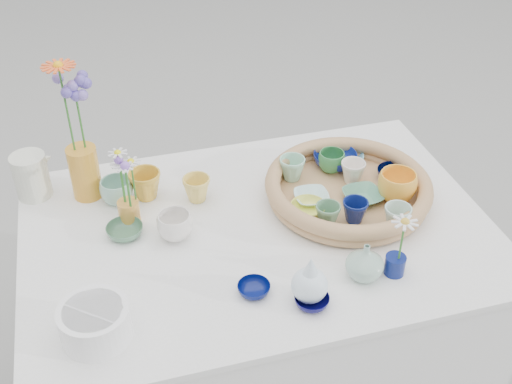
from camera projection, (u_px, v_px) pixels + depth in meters
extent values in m
imported|color=navy|center=(335.00, 160.00, 1.94)|extent=(0.16, 0.16, 0.04)
imported|color=black|center=(393.00, 174.00, 1.89)|extent=(0.11, 0.11, 0.03)
imported|color=#FFB135|center=(397.00, 186.00, 1.79)|extent=(0.12, 0.12, 0.09)
imported|color=#5A9D7E|center=(363.00, 196.00, 1.81)|extent=(0.11, 0.11, 0.03)
imported|color=#5D8E69|center=(328.00, 215.00, 1.71)|extent=(0.07, 0.07, 0.06)
imported|color=#C2EEEC|center=(311.00, 197.00, 1.80)|extent=(0.11, 0.11, 0.02)
imported|color=#99D7B8|center=(292.00, 169.00, 1.88)|extent=(0.09, 0.09, 0.07)
imported|color=white|center=(353.00, 172.00, 1.87)|extent=(0.08, 0.08, 0.07)
imported|color=#79C9E1|center=(349.00, 156.00, 1.98)|extent=(0.10, 0.10, 0.02)
imported|color=navy|center=(355.00, 211.00, 1.72)|extent=(0.09, 0.09, 0.07)
imported|color=#E9E659|center=(308.00, 209.00, 1.75)|extent=(0.12, 0.12, 0.03)
imported|color=silver|center=(397.00, 218.00, 1.70)|extent=(0.08, 0.08, 0.07)
imported|color=#358346|center=(331.00, 162.00, 1.91)|extent=(0.08, 0.08, 0.06)
imported|color=gold|center=(145.00, 185.00, 1.83)|extent=(0.11, 0.11, 0.09)
imported|color=#E9C859|center=(197.00, 189.00, 1.82)|extent=(0.09, 0.09, 0.07)
imported|color=#497657|center=(125.00, 231.00, 1.71)|extent=(0.13, 0.13, 0.03)
imported|color=white|center=(175.00, 226.00, 1.69)|extent=(0.12, 0.12, 0.07)
imported|color=#040E50|center=(254.00, 289.00, 1.54)|extent=(0.10, 0.10, 0.02)
imported|color=#8ABBA8|center=(117.00, 191.00, 1.82)|extent=(0.12, 0.12, 0.07)
imported|color=#080744|center=(312.00, 301.00, 1.50)|extent=(0.11, 0.11, 0.03)
imported|color=#93B8A5|center=(365.00, 261.00, 1.56)|extent=(0.12, 0.12, 0.10)
cylinder|color=navy|center=(395.00, 265.00, 1.59)|extent=(0.06, 0.06, 0.05)
cylinder|color=gold|center=(85.00, 172.00, 1.82)|extent=(0.10, 0.10, 0.16)
cylinder|color=gold|center=(129.00, 211.00, 1.75)|extent=(0.07, 0.07, 0.06)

